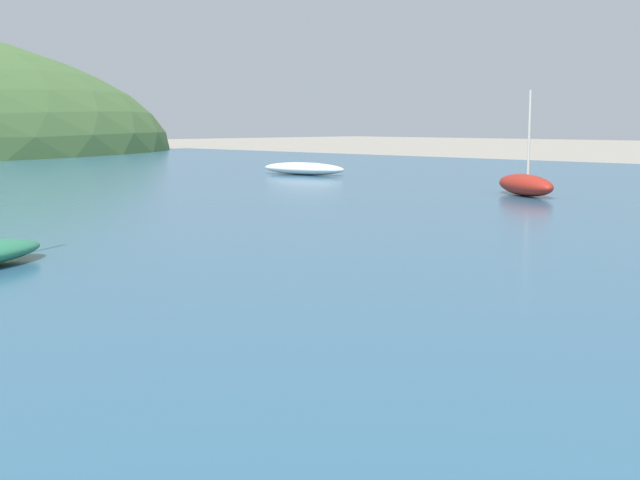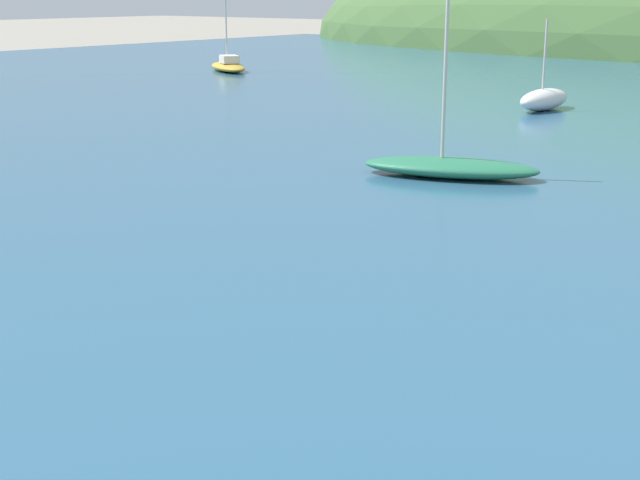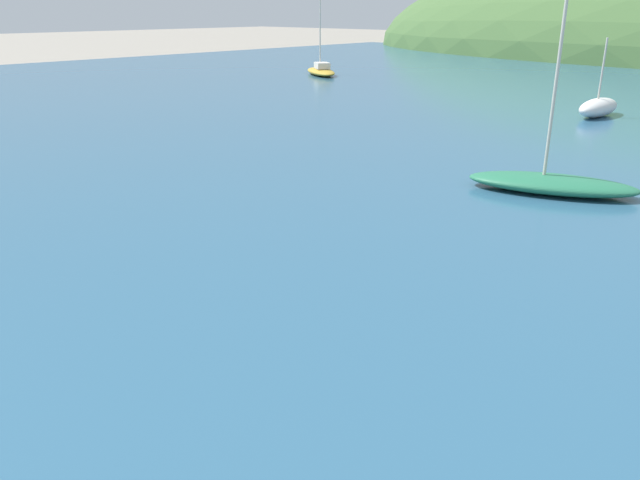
% 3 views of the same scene
% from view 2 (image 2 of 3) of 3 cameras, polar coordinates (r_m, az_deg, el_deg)
% --- Properties ---
extents(boat_mid_harbor, '(3.70, 2.38, 4.21)m').
position_cam_2_polar(boat_mid_harbor, '(17.88, 8.34, 4.70)').
color(boat_mid_harbor, '#287551').
rests_on(boat_mid_harbor, water).
extents(boat_far_right, '(0.99, 2.65, 2.76)m').
position_cam_2_polar(boat_far_right, '(28.75, 14.14, 8.73)').
color(boat_far_right, silver).
rests_on(boat_far_right, water).
extents(boat_far_left, '(4.07, 3.36, 4.80)m').
position_cam_2_polar(boat_far_left, '(42.23, -5.89, 11.05)').
color(boat_far_left, gold).
rests_on(boat_far_left, water).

